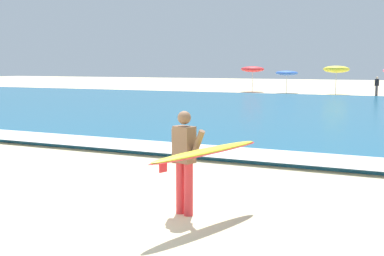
# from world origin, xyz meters

# --- Properties ---
(ground_plane) EXTENTS (160.00, 160.00, 0.00)m
(ground_plane) POSITION_xyz_m (0.00, 0.00, 0.00)
(ground_plane) COLOR beige
(sea) EXTENTS (120.00, 28.00, 0.14)m
(sea) POSITION_xyz_m (0.00, 18.91, 0.07)
(sea) COLOR #1E6084
(sea) RESTS_ON ground
(surf_foam) EXTENTS (120.00, 1.72, 0.01)m
(surf_foam) POSITION_xyz_m (0.00, 5.51, 0.15)
(surf_foam) COLOR white
(surf_foam) RESTS_ON sea
(surfer_with_board) EXTENTS (1.29, 2.39, 1.73)m
(surfer_with_board) POSITION_xyz_m (1.26, 0.43, 1.03)
(surfer_with_board) COLOR red
(surfer_with_board) RESTS_ON ground
(beach_umbrella_0) EXTENTS (2.18, 2.19, 2.40)m
(beach_umbrella_0) POSITION_xyz_m (-9.33, 37.38, 2.10)
(beach_umbrella_0) COLOR beige
(beach_umbrella_0) RESTS_ON ground
(beach_umbrella_1) EXTENTS (2.00, 2.01, 2.02)m
(beach_umbrella_1) POSITION_xyz_m (-5.81, 36.31, 1.78)
(beach_umbrella_1) COLOR beige
(beach_umbrella_1) RESTS_ON ground
(beach_umbrella_2) EXTENTS (2.18, 2.22, 2.49)m
(beach_umbrella_2) POSITION_xyz_m (-1.50, 36.01, 2.13)
(beach_umbrella_2) COLOR beige
(beach_umbrella_2) RESTS_ON ground
(beachgoer_near_row_mid) EXTENTS (0.32, 0.20, 1.58)m
(beachgoer_near_row_mid) POSITION_xyz_m (1.86, 34.63, 0.84)
(beachgoer_near_row_mid) COLOR #383842
(beachgoer_near_row_mid) RESTS_ON ground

